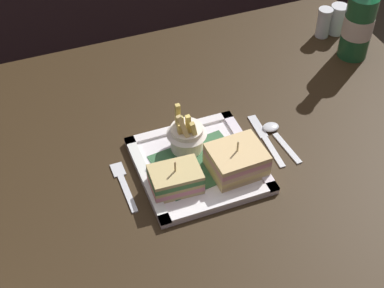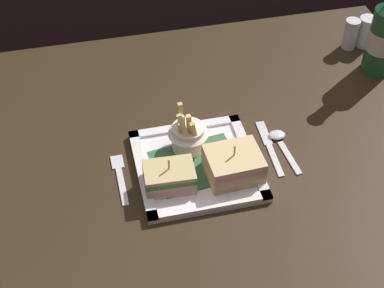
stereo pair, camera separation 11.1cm
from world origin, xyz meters
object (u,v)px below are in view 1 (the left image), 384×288
Objects in this scene: fries_cup at (188,133)px; knife at (265,138)px; salt_shaker at (323,24)px; square_plate at (199,165)px; sandwich_half_right at (237,160)px; sandwich_half_left at (176,179)px; spoon at (275,132)px; pepper_shaker at (337,21)px; beer_bottle at (359,21)px; fork at (123,183)px; dining_table at (186,184)px.

fries_cup reaches higher than knife.
square_plate is at bearing -145.62° from salt_shaker.
sandwich_half_right reaches higher than salt_shaker.
sandwich_half_left reaches higher than spoon.
pepper_shaker is at bearing 39.05° from sandwich_half_right.
knife is at bearing 34.89° from sandwich_half_right.
square_plate is 1.47× the size of knife.
beer_bottle is 1.88× the size of fork.
salt_shaker is at bearing 104.98° from beer_bottle.
sandwich_half_right is 1.38× the size of pepper_shaker.
pepper_shaker is at bearing 27.08° from dining_table.
pepper_shaker is at bearing 41.84° from spoon.
sandwich_half_right is 0.43× the size of beer_bottle.
salt_shaker is at bearing 34.38° from square_plate.
salt_shaker is at bearing 29.85° from fries_cup.
fries_cup is at bearing -161.14° from beer_bottle.
fork is (-0.21, 0.05, -0.03)m from sandwich_half_right.
square_plate is 0.95× the size of beer_bottle.
pepper_shaker reaches higher than square_plate.
sandwich_half_right is 1.02× the size of fries_cup.
sandwich_half_right is 0.22m from fork.
dining_table is at bearing 172.68° from spoon.
beer_bottle is 0.39m from knife.
fork is (-0.15, 0.01, -0.01)m from square_plate.
fork is 0.68m from salt_shaker.
dining_table is 0.20m from knife.
sandwich_half_right is 0.14m from spoon.
beer_bottle is at bearing -75.02° from salt_shaker.
spoon is at bearing 3.47° from fork.
square_plate is 0.59m from pepper_shaker.
knife is at bearing -10.06° from dining_table.
dining_table is 0.19m from sandwich_half_right.
fries_cup is 0.52m from beer_bottle.
salt_shaker is (0.28, 0.28, 0.03)m from spoon.
knife is (-0.33, -0.19, -0.09)m from beer_bottle.
sandwich_half_left is at bearing -30.45° from fork.
sandwich_half_left is 0.66m from pepper_shaker.
fries_cup is at bearing 93.59° from square_plate.
sandwich_half_right is 0.12m from knife.
sandwich_half_right is 0.50m from beer_bottle.
beer_bottle is 1.55× the size of knife.
square_plate is at bearing -147.79° from pepper_shaker.
salt_shaker is (0.40, 0.35, -0.00)m from sandwich_half_right.
fries_cup is at bearing 126.16° from sandwich_half_right.
sandwich_half_right reaches higher than knife.
beer_bottle is at bearing 31.15° from sandwich_half_right.
dining_table is 9.41× the size of spoon.
dining_table is 0.19m from fork.
fork is 1.71× the size of pepper_shaker.
dining_table is 0.22m from spoon.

